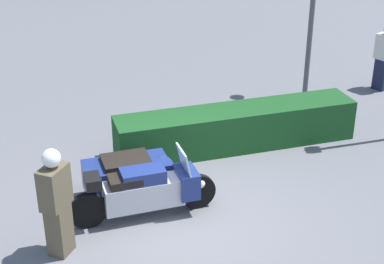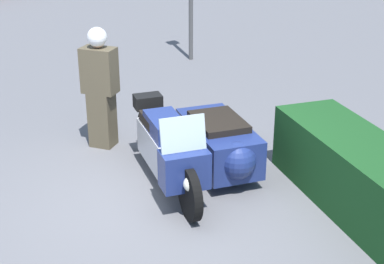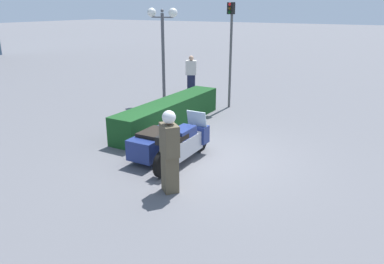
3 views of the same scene
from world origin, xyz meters
TOP-DOWN VIEW (x-y plane):
  - ground_plane at (0.00, 0.00)m, footprint 160.00×160.00m
  - police_motorcycle at (-0.59, 0.76)m, footprint 2.44×1.36m
  - officer_rider at (-2.00, -0.20)m, footprint 0.51×0.54m
  - hedge_bush_curbside at (1.74, 2.27)m, footprint 4.87×0.85m
  - pedestrian_bystander at (6.32, 4.15)m, footprint 0.43×0.53m

SIDE VIEW (x-z plane):
  - ground_plane at x=0.00m, z-range 0.00..0.00m
  - hedge_bush_curbside at x=1.74m, z-range 0.00..0.82m
  - police_motorcycle at x=-0.59m, z-range -0.12..1.02m
  - pedestrian_bystander at x=6.32m, z-range 0.00..1.61m
  - officer_rider at x=-2.00m, z-range 0.05..1.77m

